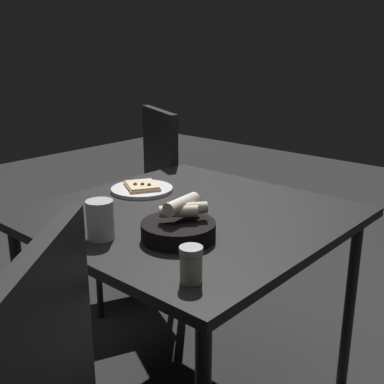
% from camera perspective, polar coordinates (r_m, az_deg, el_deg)
% --- Properties ---
extents(dining_table, '(0.97, 0.97, 0.73)m').
position_cam_1_polar(dining_table, '(1.67, -0.30, -4.47)').
color(dining_table, black).
rests_on(dining_table, ground).
extents(pizza_plate, '(0.24, 0.24, 0.04)m').
position_cam_1_polar(pizza_plate, '(1.88, -5.97, 0.43)').
color(pizza_plate, white).
rests_on(pizza_plate, dining_table).
extents(bread_basket, '(0.22, 0.22, 0.12)m').
position_cam_1_polar(bread_basket, '(1.41, -1.60, -4.15)').
color(bread_basket, black).
rests_on(bread_basket, dining_table).
extents(beer_glass, '(0.08, 0.08, 0.12)m').
position_cam_1_polar(beer_glass, '(1.43, -10.82, -3.53)').
color(beer_glass, silver).
rests_on(beer_glass, dining_table).
extents(pepper_shaker, '(0.06, 0.06, 0.09)m').
position_cam_1_polar(pepper_shaker, '(1.16, -0.11, -8.83)').
color(pepper_shaker, '#BFB299').
rests_on(pepper_shaker, dining_table).
extents(chair_far, '(0.58, 0.58, 0.97)m').
position_cam_1_polar(chair_far, '(2.48, -6.16, -0.15)').
color(chair_far, black).
rests_on(chair_far, ground).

